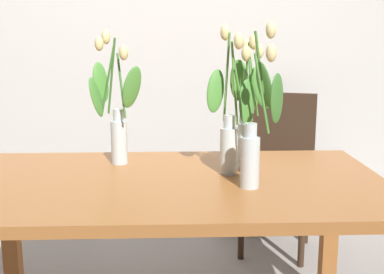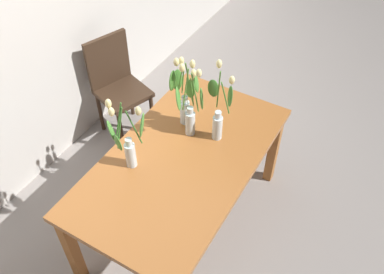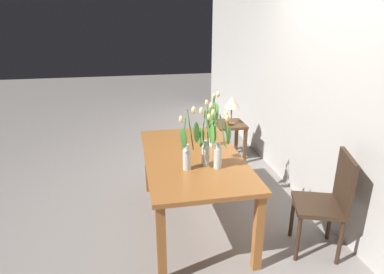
{
  "view_description": "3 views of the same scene",
  "coord_description": "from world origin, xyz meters",
  "px_view_note": "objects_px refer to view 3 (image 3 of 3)",
  "views": [
    {
      "loc": [
        0.01,
        -1.78,
        1.27
      ],
      "look_at": [
        0.08,
        -0.02,
        0.9
      ],
      "focal_mm": 46.34,
      "sensor_mm": 36.0,
      "label": 1
    },
    {
      "loc": [
        -1.53,
        -0.96,
        2.73
      ],
      "look_at": [
        0.06,
        -0.04,
        0.89
      ],
      "focal_mm": 38.63,
      "sensor_mm": 36.0,
      "label": 2
    },
    {
      "loc": [
        2.82,
        -0.56,
        1.99
      ],
      "look_at": [
        -0.05,
        0.0,
        0.91
      ],
      "focal_mm": 30.92,
      "sensor_mm": 36.0,
      "label": 3
    }
  ],
  "objects_px": {
    "tulip_vase_1": "(207,144)",
    "dining_table": "(193,164)",
    "pillar_candle": "(227,123)",
    "dining_chair": "(329,199)",
    "tulip_vase_2": "(188,150)",
    "side_table": "(228,131)",
    "table_lamp": "(232,103)",
    "tulip_vase_0": "(220,146)",
    "tulip_vase_3": "(212,126)"
  },
  "relations": [
    {
      "from": "tulip_vase_2",
      "to": "dining_chair",
      "type": "bearing_deg",
      "value": 73.8
    },
    {
      "from": "tulip_vase_0",
      "to": "table_lamp",
      "type": "bearing_deg",
      "value": 159.2
    },
    {
      "from": "tulip_vase_0",
      "to": "table_lamp",
      "type": "distance_m",
      "value": 1.86
    },
    {
      "from": "table_lamp",
      "to": "tulip_vase_0",
      "type": "bearing_deg",
      "value": -20.8
    },
    {
      "from": "tulip_vase_2",
      "to": "pillar_candle",
      "type": "distance_m",
      "value": 1.89
    },
    {
      "from": "tulip_vase_0",
      "to": "table_lamp",
      "type": "height_order",
      "value": "tulip_vase_0"
    },
    {
      "from": "tulip_vase_0",
      "to": "pillar_candle",
      "type": "height_order",
      "value": "tulip_vase_0"
    },
    {
      "from": "tulip_vase_2",
      "to": "tulip_vase_3",
      "type": "height_order",
      "value": "tulip_vase_2"
    },
    {
      "from": "dining_chair",
      "to": "pillar_candle",
      "type": "distance_m",
      "value": 2.01
    },
    {
      "from": "dining_table",
      "to": "tulip_vase_3",
      "type": "xyz_separation_m",
      "value": [
        -0.23,
        0.24,
        0.3
      ]
    },
    {
      "from": "table_lamp",
      "to": "pillar_candle",
      "type": "bearing_deg",
      "value": -44.1
    },
    {
      "from": "tulip_vase_2",
      "to": "dining_chair",
      "type": "distance_m",
      "value": 1.27
    },
    {
      "from": "dining_chair",
      "to": "pillar_candle",
      "type": "height_order",
      "value": "dining_chair"
    },
    {
      "from": "tulip_vase_2",
      "to": "side_table",
      "type": "height_order",
      "value": "tulip_vase_2"
    },
    {
      "from": "tulip_vase_2",
      "to": "table_lamp",
      "type": "xyz_separation_m",
      "value": [
        -1.73,
        0.94,
        -0.07
      ]
    },
    {
      "from": "dining_table",
      "to": "tulip_vase_2",
      "type": "relative_size",
      "value": 2.78
    },
    {
      "from": "dining_table",
      "to": "pillar_candle",
      "type": "distance_m",
      "value": 1.55
    },
    {
      "from": "dining_chair",
      "to": "table_lamp",
      "type": "bearing_deg",
      "value": -173.83
    },
    {
      "from": "dining_table",
      "to": "table_lamp",
      "type": "distance_m",
      "value": 1.67
    },
    {
      "from": "tulip_vase_3",
      "to": "pillar_candle",
      "type": "bearing_deg",
      "value": 155.56
    },
    {
      "from": "table_lamp",
      "to": "pillar_candle",
      "type": "distance_m",
      "value": 0.29
    },
    {
      "from": "tulip_vase_0",
      "to": "dining_chair",
      "type": "height_order",
      "value": "tulip_vase_0"
    },
    {
      "from": "tulip_vase_1",
      "to": "pillar_candle",
      "type": "relative_size",
      "value": 7.56
    },
    {
      "from": "tulip_vase_2",
      "to": "pillar_candle",
      "type": "height_order",
      "value": "tulip_vase_2"
    },
    {
      "from": "tulip_vase_1",
      "to": "pillar_candle",
      "type": "xyz_separation_m",
      "value": [
        -1.58,
        0.68,
        -0.36
      ]
    },
    {
      "from": "tulip_vase_0",
      "to": "tulip_vase_3",
      "type": "distance_m",
      "value": 0.54
    },
    {
      "from": "tulip_vase_0",
      "to": "dining_table",
      "type": "bearing_deg",
      "value": -151.0
    },
    {
      "from": "dining_table",
      "to": "pillar_candle",
      "type": "relative_size",
      "value": 21.33
    },
    {
      "from": "tulip_vase_2",
      "to": "tulip_vase_3",
      "type": "relative_size",
      "value": 1.04
    },
    {
      "from": "dining_table",
      "to": "tulip_vase_0",
      "type": "distance_m",
      "value": 0.46
    },
    {
      "from": "tulip_vase_0",
      "to": "table_lamp",
      "type": "relative_size",
      "value": 1.34
    },
    {
      "from": "tulip_vase_1",
      "to": "pillar_candle",
      "type": "bearing_deg",
      "value": 156.82
    },
    {
      "from": "pillar_candle",
      "to": "dining_chair",
      "type": "bearing_deg",
      "value": 8.7
    },
    {
      "from": "dining_table",
      "to": "tulip_vase_3",
      "type": "distance_m",
      "value": 0.45
    },
    {
      "from": "tulip_vase_0",
      "to": "pillar_candle",
      "type": "bearing_deg",
      "value": 160.68
    },
    {
      "from": "tulip_vase_0",
      "to": "side_table",
      "type": "xyz_separation_m",
      "value": [
        -1.78,
        0.64,
        -0.52
      ]
    },
    {
      "from": "dining_table",
      "to": "tulip_vase_2",
      "type": "bearing_deg",
      "value": -19.23
    },
    {
      "from": "tulip_vase_2",
      "to": "pillar_candle",
      "type": "bearing_deg",
      "value": 152.51
    },
    {
      "from": "dining_table",
      "to": "tulip_vase_3",
      "type": "relative_size",
      "value": 2.91
    },
    {
      "from": "tulip_vase_1",
      "to": "side_table",
      "type": "height_order",
      "value": "tulip_vase_1"
    },
    {
      "from": "tulip_vase_1",
      "to": "table_lamp",
      "type": "distance_m",
      "value": 1.83
    },
    {
      "from": "dining_table",
      "to": "tulip_vase_2",
      "type": "height_order",
      "value": "tulip_vase_2"
    },
    {
      "from": "tulip_vase_1",
      "to": "tulip_vase_3",
      "type": "xyz_separation_m",
      "value": [
        -0.46,
        0.17,
        0.0
      ]
    },
    {
      "from": "tulip_vase_1",
      "to": "dining_table",
      "type": "bearing_deg",
      "value": -161.98
    },
    {
      "from": "tulip_vase_0",
      "to": "side_table",
      "type": "bearing_deg",
      "value": 160.17
    },
    {
      "from": "tulip_vase_0",
      "to": "tulip_vase_1",
      "type": "distance_m",
      "value": 0.12
    },
    {
      "from": "table_lamp",
      "to": "dining_chair",
      "type": "bearing_deg",
      "value": 6.17
    },
    {
      "from": "side_table",
      "to": "table_lamp",
      "type": "height_order",
      "value": "table_lamp"
    },
    {
      "from": "tulip_vase_3",
      "to": "dining_table",
      "type": "bearing_deg",
      "value": -46.79
    },
    {
      "from": "dining_chair",
      "to": "tulip_vase_1",
      "type": "bearing_deg",
      "value": -112.3
    }
  ]
}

